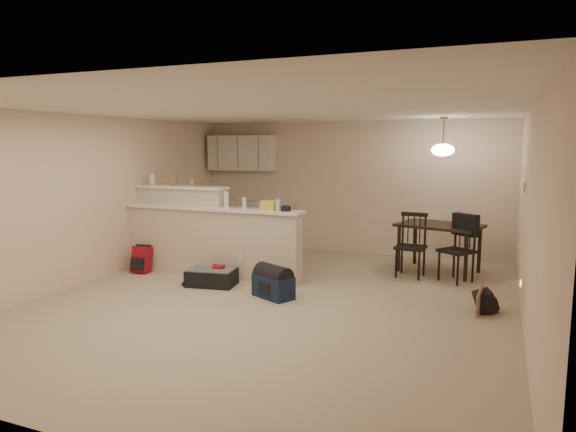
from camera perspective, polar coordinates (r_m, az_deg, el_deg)
The scene contains 22 objects.
room at distance 6.63m, azimuth -1.51°, elevation 0.90°, with size 7.00×7.02×2.50m.
breakfast_bar at distance 8.41m, azimuth -9.77°, elevation -2.15°, with size 3.08×0.58×1.39m.
upper_cabinets at distance 10.53m, azimuth -5.17°, elevation 6.99°, with size 1.40×0.34×0.70m, color white.
kitchen_counter at distance 10.45m, azimuth -4.43°, elevation -0.99°, with size 1.80×0.60×0.90m, color white.
thermostat at distance 7.59m, azimuth 24.76°, elevation 2.96°, with size 0.02×0.12×0.12m, color beige.
jar at distance 8.99m, azimuth -14.85°, elevation 4.00°, with size 0.10×0.10×0.20m, color silver.
cereal_box at distance 8.73m, azimuth -12.59°, elevation 3.84°, with size 0.10×0.07×0.16m, color #93714B.
small_box at distance 8.53m, azimuth -10.55°, elevation 3.67°, with size 0.08×0.06×0.12m, color #93714B.
bottle_a at distance 7.98m, azimuth -6.86°, elevation 1.81°, with size 0.07×0.07×0.26m, color silver.
bottle_b at distance 7.83m, azimuth -4.87°, elevation 1.43°, with size 0.06×0.06×0.18m, color silver.
bag_lump at distance 7.66m, azimuth -2.17°, elevation 1.16°, with size 0.22×0.18×0.14m, color #93714B.
pouch at distance 7.55m, azimuth -0.23°, elevation 0.84°, with size 0.12×0.10×0.08m, color #93714B.
extra_item_x at distance 7.60m, azimuth -1.12°, elevation 1.22°, with size 0.07×0.07×0.17m, color silver.
dining_table at distance 8.65m, azimuth 16.48°, elevation -1.50°, with size 1.43×1.13×0.79m.
pendant_lamp at distance 8.55m, azimuth 16.82°, elevation 7.10°, with size 0.36×0.36×0.62m.
dining_chair_near at distance 8.26m, azimuth 13.47°, elevation -3.20°, with size 0.44×0.42×1.00m, color black, non-canonical shape.
dining_chair_far at distance 8.15m, azimuth 18.22°, elevation -3.50°, with size 0.44×0.42×1.01m, color black, non-canonical shape.
suitcase at distance 7.70m, azimuth -8.47°, elevation -6.78°, with size 0.69×0.45×0.23m, color black.
red_backpack at distance 8.69m, azimuth -15.96°, elevation -4.67°, with size 0.28×0.18×0.43m, color maroon.
navy_duffel at distance 7.03m, azimuth -1.65°, elevation -7.82°, with size 0.57×0.31×0.31m, color #13233D.
black_daypack at distance 6.90m, azimuth 21.02°, elevation -8.88°, with size 0.29×0.20×0.26m, color black.
cardboard_sheet at distance 6.77m, azimuth 20.53°, elevation -8.91°, with size 0.41×0.02×0.32m, color #93714B.
Camera 1 is at (2.67, -6.02, 2.05)m, focal length 32.00 mm.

